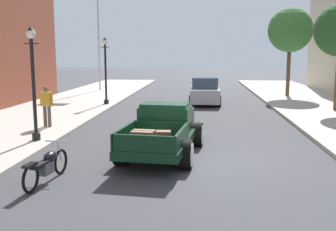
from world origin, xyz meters
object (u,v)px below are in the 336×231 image
at_px(street_lamp_near, 33,75).
at_px(pedestrian_sidewalk_left, 47,104).
at_px(motorcycle_parked, 47,165).
at_px(car_background_silver, 205,91).
at_px(hotrod_truck_dark_green, 165,130).
at_px(street_tree_third, 290,30).
at_px(flagpole, 101,18).
at_px(street_lamp_far, 105,66).

bearing_deg(street_lamp_near, pedestrian_sidewalk_left, 102.92).
bearing_deg(motorcycle_parked, car_background_silver, 75.64).
distance_m(hotrod_truck_dark_green, car_background_silver, 12.35).
distance_m(motorcycle_parked, street_tree_third, 22.12).
bearing_deg(street_tree_third, flagpole, 168.77).
bearing_deg(street_lamp_near, street_tree_third, 52.75).
height_order(hotrod_truck_dark_green, flagpole, flagpole).
relative_size(motorcycle_parked, street_lamp_far, 0.55).
height_order(flagpole, street_tree_third, flagpole).
bearing_deg(street_lamp_near, hotrod_truck_dark_green, -10.42).
bearing_deg(street_lamp_near, flagpole, 96.86).
distance_m(hotrod_truck_dark_green, motorcycle_parked, 4.09).
bearing_deg(hotrod_truck_dark_green, street_lamp_near, 169.58).
xyz_separation_m(flagpole, street_tree_third, (13.90, -2.76, -1.13)).
relative_size(car_background_silver, street_tree_third, 0.71).
xyz_separation_m(car_background_silver, pedestrian_sidewalk_left, (-6.46, -8.98, 0.32)).
distance_m(hotrod_truck_dark_green, street_lamp_far, 11.64).
relative_size(motorcycle_parked, car_background_silver, 0.49).
relative_size(hotrod_truck_dark_green, motorcycle_parked, 2.40).
distance_m(motorcycle_parked, street_lamp_far, 14.05).
bearing_deg(street_lamp_far, car_background_silver, 15.80).
bearing_deg(pedestrian_sidewalk_left, street_lamp_far, 84.73).
xyz_separation_m(motorcycle_parked, pedestrian_sidewalk_left, (-2.51, 6.44, 0.64)).
xyz_separation_m(car_background_silver, street_tree_third, (5.82, 3.97, 3.87)).
bearing_deg(pedestrian_sidewalk_left, street_lamp_near, -77.08).
relative_size(pedestrian_sidewalk_left, street_lamp_far, 0.43).
xyz_separation_m(street_lamp_near, street_tree_third, (11.72, 15.41, 2.25)).
xyz_separation_m(hotrod_truck_dark_green, street_tree_third, (7.18, 16.25, 3.88)).
distance_m(car_background_silver, street_lamp_near, 12.98).
height_order(street_lamp_far, street_tree_third, street_tree_third).
relative_size(street_lamp_far, street_tree_third, 0.64).
relative_size(car_background_silver, flagpole, 0.47).
bearing_deg(hotrod_truck_dark_green, car_background_silver, 83.67).
bearing_deg(street_lamp_far, hotrod_truck_dark_green, -67.43).
height_order(pedestrian_sidewalk_left, street_lamp_far, street_lamp_far).
bearing_deg(motorcycle_parked, street_lamp_near, 116.06).
xyz_separation_m(car_background_silver, street_lamp_near, (-5.90, -11.44, 1.62)).
height_order(street_lamp_near, flagpole, flagpole).
bearing_deg(street_tree_third, street_lamp_near, -127.25).
distance_m(street_lamp_near, flagpole, 18.61).
relative_size(motorcycle_parked, street_lamp_near, 0.55).
distance_m(street_lamp_far, street_tree_third, 13.08).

